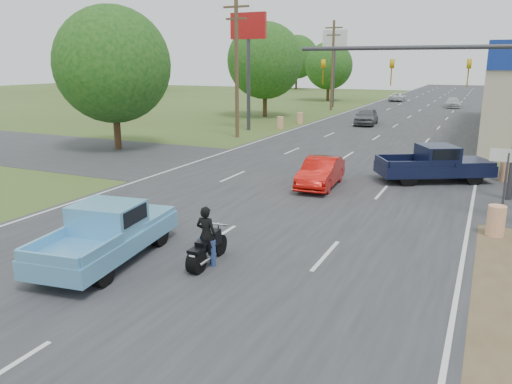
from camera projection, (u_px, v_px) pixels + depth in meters
The scene contains 25 objects.
main_road at pixel (395, 126), 43.89m from camera, with size 15.00×180.00×0.02m, color #2D2D30.
cross_road at pixel (316, 175), 24.60m from camera, with size 120.00×10.00×0.02m, color #2D2D30.
utility_pole_5 at pixel (237, 64), 35.93m from camera, with size 2.00×0.28×10.00m.
utility_pole_6 at pixel (333, 63), 56.97m from camera, with size 2.00×0.28×10.00m.
tree_0 at pixel (113, 65), 30.77m from camera, with size 7.14×7.14×8.84m.
tree_1 at pixel (265, 61), 49.77m from camera, with size 7.56×7.56×9.36m.
tree_2 at pixel (329, 66), 71.26m from camera, with size 6.72×6.72×8.32m.
tree_4 at pixel (137, 55), 95.40m from camera, with size 9.24×9.24×11.44m.
tree_6 at pixel (297, 57), 102.77m from camera, with size 8.82×8.82×10.92m.
barrel_0 at pixel (496, 221), 15.94m from camera, with size 0.56×0.56×1.00m, color orange.
barrel_1 at pixel (506, 171), 23.23m from camera, with size 0.56×0.56×1.00m, color orange.
barrel_2 at pixel (280, 123), 41.99m from camera, with size 0.56×0.56×1.00m, color orange.
barrel_3 at pixel (300, 118), 45.37m from camera, with size 0.56×0.56×1.00m, color orange.
pole_sign_left_near at pixel (248, 39), 39.38m from camera, with size 3.00×0.35×9.20m.
pole_sign_left_far at pixel (335, 47), 60.42m from camera, with size 3.00×0.35×9.20m.
lane_sign at pixel (507, 167), 17.26m from camera, with size 1.20×0.08×2.52m.
signal_mast at pixel (450, 78), 20.13m from camera, with size 9.12×0.40×7.00m.
red_convertible at pixel (321, 173), 22.18m from camera, with size 1.38×3.96×1.31m, color #B40E08.
motorcycle at pixel (206, 251), 13.57m from camera, with size 0.61×2.00×1.02m.
rider at pixel (206, 238), 13.52m from camera, with size 0.58×0.38×1.59m, color black.
blue_pickup at pixel (109, 231), 13.96m from camera, with size 2.58×5.18×1.65m.
navy_pickup at pixel (437, 163), 23.19m from camera, with size 5.44×4.25×1.70m.
distant_car_grey at pixel (366, 117), 44.34m from camera, with size 1.76×4.38×1.49m, color #57575C.
distant_car_silver at pixel (453, 103), 61.45m from camera, with size 1.71×4.22×1.22m, color silver.
distant_car_white at pixel (397, 97), 71.63m from camera, with size 1.96×4.25×1.18m, color white.
Camera 1 is at (7.47, -5.02, 5.41)m, focal length 35.00 mm.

